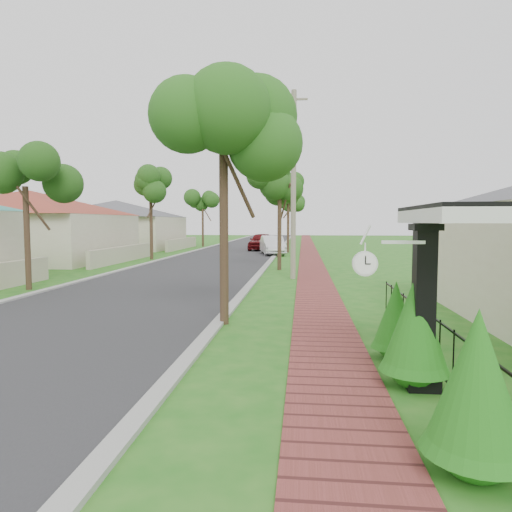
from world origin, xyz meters
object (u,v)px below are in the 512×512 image
at_px(parked_car_white, 273,245).
at_px(utility_pole, 293,184).
at_px(near_tree, 223,134).
at_px(station_clock, 368,262).
at_px(porch_post, 423,316).
at_px(parked_car_red, 261,242).

xyz_separation_m(parked_car_white, utility_pole, (1.90, -14.90, 3.45)).
bearing_deg(parked_car_white, near_tree, -100.58).
bearing_deg(parked_car_white, station_clock, -94.89).
bearing_deg(near_tree, porch_post, -47.17).
bearing_deg(utility_pole, station_clock, -84.05).
relative_size(near_tree, utility_pole, 0.71).
height_order(porch_post, parked_car_red, porch_post).
height_order(porch_post, station_clock, porch_post).
xyz_separation_m(parked_car_red, station_clock, (4.70, -33.88, 1.17)).
xyz_separation_m(porch_post, utility_pole, (-2.25, 13.26, 3.06)).
relative_size(porch_post, utility_pole, 0.31).
xyz_separation_m(porch_post, near_tree, (-3.75, 4.05, 3.55)).
height_order(porch_post, utility_pole, utility_pole).
bearing_deg(station_clock, porch_post, 10.36).
bearing_deg(parked_car_red, station_clock, -77.20).
relative_size(parked_car_white, utility_pole, 0.54).
bearing_deg(station_clock, utility_pole, 95.95).
relative_size(parked_car_red, parked_car_white, 1.03).
relative_size(parked_car_white, near_tree, 0.76).
distance_m(parked_car_white, near_tree, 24.44).
xyz_separation_m(parked_car_white, station_clock, (3.30, -28.32, 1.22)).
bearing_deg(porch_post, utility_pole, 99.63).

